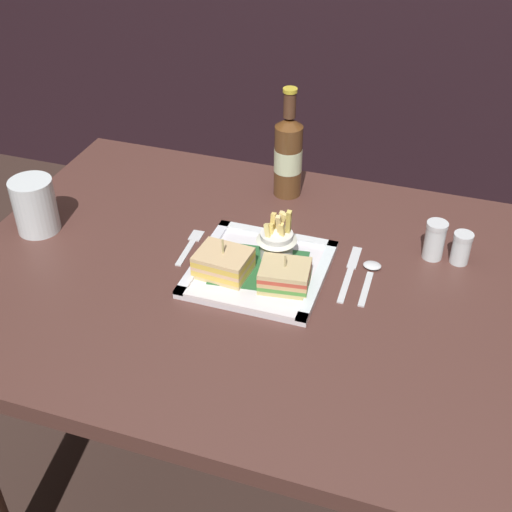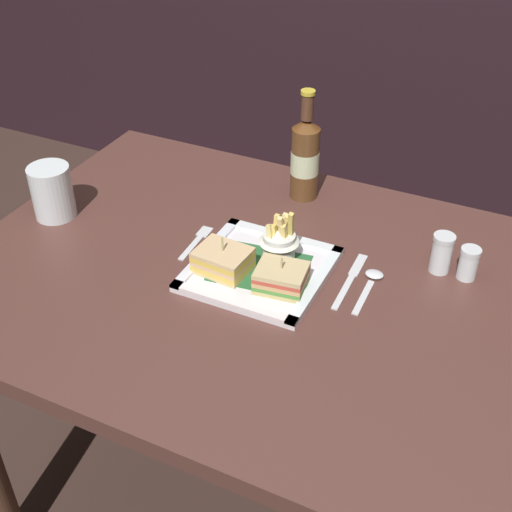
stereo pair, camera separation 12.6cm
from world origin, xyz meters
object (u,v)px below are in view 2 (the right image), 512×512
Objects in this scene: water_glass at (53,195)px; fork at (197,241)px; sandwich_half_right at (281,278)px; fries_cup at (279,241)px; salt_shaker at (441,255)px; knife at (351,278)px; sandwich_half_left at (223,260)px; beer_bottle at (305,157)px; pepper_shaker at (468,265)px; dining_table at (252,329)px; spoon at (371,280)px; square_plate at (260,270)px.

water_glass reaches higher than fork.
water_glass reaches higher than sandwich_half_right.
salt_shaker is (0.28, 0.11, -0.02)m from fries_cup.
fries_cup reaches higher than knife.
sandwich_half_left is 0.41× the size of beer_bottle.
pepper_shaker is at bearing 24.49° from sandwich_half_left.
knife is 0.22m from pepper_shaker.
dining_table is 0.27m from spoon.
sandwich_half_left is at bearing -149.10° from square_plate.
water_glass is at bearing -174.41° from spoon.
water_glass is at bearing -172.24° from fork.
beer_bottle is at bearing 34.05° from water_glass.
sandwich_half_left is at bearing -157.78° from knife.
water_glass is 0.85× the size of spoon.
spoon reaches higher than knife.
beer_bottle reaches higher than knife.
square_plate is at bearing 149.10° from sandwich_half_right.
fork is (-0.18, -0.01, -0.05)m from fries_cup.
sandwich_half_right reaches higher than spoon.
square_plate is at bearing -83.68° from beer_bottle.
sandwich_half_left is 0.12m from sandwich_half_right.
sandwich_half_right is at bearing -138.72° from knife.
square_plate is at bearing -156.66° from pepper_shaker.
fries_cup reaches higher than square_plate.
dining_table is 0.50m from water_glass.
salt_shaker reaches higher than pepper_shaker.
fries_cup is 0.62× the size of knife.
fries_cup is 0.96× the size of water_glass.
salt_shaker is (0.34, -0.14, -0.06)m from beer_bottle.
sandwich_half_right is 0.73× the size of spoon.
fries_cup is (0.03, 0.05, 0.19)m from dining_table.
dining_table is at bearing 160.33° from sandwich_half_right.
spoon is (0.68, 0.07, -0.04)m from water_glass.
fork and knife have the same top height.
beer_bottle is at bearing 93.99° from dining_table.
fries_cup reaches higher than spoon.
sandwich_half_left reaches higher than fork.
knife is at bearing -145.25° from salt_shaker.
water_glass reaches higher than salt_shaker.
square_plate is 3.13× the size of salt_shaker.
sandwich_half_right reaches higher than pepper_shaker.
fork is at bearing -167.42° from pepper_shaker.
sandwich_half_left is at bearing -159.53° from spoon.
pepper_shaker is (0.51, 0.11, 0.03)m from fork.
pepper_shaker is (0.37, 0.16, 0.17)m from dining_table.
square_plate is at bearing -161.26° from knife.
water_glass is at bearing -179.40° from square_plate.
fries_cup is 0.89× the size of fork.
fries_cup is at bearing -78.26° from beer_bottle.
beer_bottle is (-0.03, 0.30, 0.09)m from square_plate.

